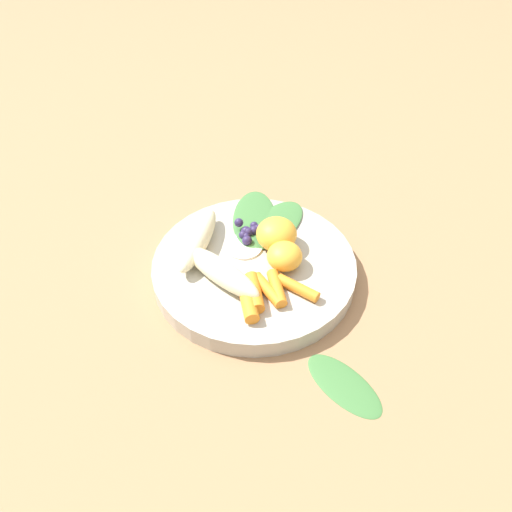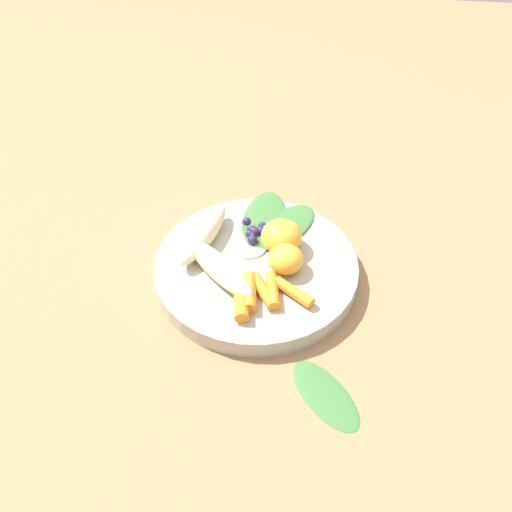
% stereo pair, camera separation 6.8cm
% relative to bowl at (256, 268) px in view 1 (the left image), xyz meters
% --- Properties ---
extents(ground_plane, '(2.40, 2.40, 0.00)m').
position_rel_bowl_xyz_m(ground_plane, '(0.00, 0.00, -0.01)').
color(ground_plane, '#99704C').
extents(bowl, '(0.27, 0.27, 0.03)m').
position_rel_bowl_xyz_m(bowl, '(0.00, 0.00, 0.00)').
color(bowl, '#B2AD9E').
rests_on(bowl, ground_plane).
extents(banana_peeled_left, '(0.12, 0.11, 0.03)m').
position_rel_bowl_xyz_m(banana_peeled_left, '(0.04, 0.04, 0.03)').
color(banana_peeled_left, beige).
rests_on(banana_peeled_left, bowl).
extents(banana_peeled_right, '(0.06, 0.13, 0.03)m').
position_rel_bowl_xyz_m(banana_peeled_right, '(0.08, -0.03, 0.03)').
color(banana_peeled_right, beige).
rests_on(banana_peeled_right, bowl).
extents(orange_segment_near, '(0.06, 0.06, 0.04)m').
position_rel_bowl_xyz_m(orange_segment_near, '(-0.03, -0.03, 0.03)').
color(orange_segment_near, '#F4A833').
rests_on(orange_segment_near, bowl).
extents(orange_segment_far, '(0.05, 0.05, 0.04)m').
position_rel_bowl_xyz_m(orange_segment_far, '(-0.04, 0.01, 0.03)').
color(orange_segment_far, '#F4A833').
rests_on(orange_segment_far, bowl).
extents(carrot_front, '(0.03, 0.05, 0.02)m').
position_rel_bowl_xyz_m(carrot_front, '(0.01, 0.08, 0.02)').
color(carrot_front, orange).
rests_on(carrot_front, bowl).
extents(carrot_mid_left, '(0.03, 0.06, 0.02)m').
position_rel_bowl_xyz_m(carrot_mid_left, '(-0.00, 0.06, 0.02)').
color(carrot_mid_left, orange).
rests_on(carrot_mid_left, bowl).
extents(carrot_mid_right, '(0.04, 0.05, 0.01)m').
position_rel_bowl_xyz_m(carrot_mid_right, '(-0.02, 0.06, 0.02)').
color(carrot_mid_right, orange).
rests_on(carrot_mid_right, bowl).
extents(carrot_rear, '(0.02, 0.06, 0.02)m').
position_rel_bowl_xyz_m(carrot_rear, '(-0.03, 0.06, 0.02)').
color(carrot_rear, orange).
rests_on(carrot_rear, bowl).
extents(carrot_small, '(0.06, 0.04, 0.01)m').
position_rel_bowl_xyz_m(carrot_small, '(-0.05, 0.06, 0.02)').
color(carrot_small, orange).
rests_on(carrot_small, bowl).
extents(blueberry_pile, '(0.05, 0.05, 0.02)m').
position_rel_bowl_xyz_m(blueberry_pile, '(0.01, -0.05, 0.02)').
color(blueberry_pile, '#2D234C').
rests_on(blueberry_pile, bowl).
extents(coconut_shred_patch, '(0.05, 0.05, 0.00)m').
position_rel_bowl_xyz_m(coconut_shred_patch, '(0.01, -0.03, 0.01)').
color(coconut_shred_patch, white).
rests_on(coconut_shred_patch, bowl).
extents(kale_leaf_left, '(0.11, 0.13, 0.00)m').
position_rel_bowl_xyz_m(kale_leaf_left, '(-0.03, -0.07, 0.02)').
color(kale_leaf_left, '#3D7038').
rests_on(kale_leaf_left, bowl).
extents(kale_leaf_right, '(0.07, 0.13, 0.00)m').
position_rel_bowl_xyz_m(kale_leaf_right, '(0.00, -0.09, 0.02)').
color(kale_leaf_right, '#3D7038').
rests_on(kale_leaf_right, bowl).
extents(kale_leaf_stray, '(0.10, 0.11, 0.01)m').
position_rel_bowl_xyz_m(kale_leaf_stray, '(-0.10, 0.17, -0.01)').
color(kale_leaf_stray, '#3D7038').
rests_on(kale_leaf_stray, ground_plane).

